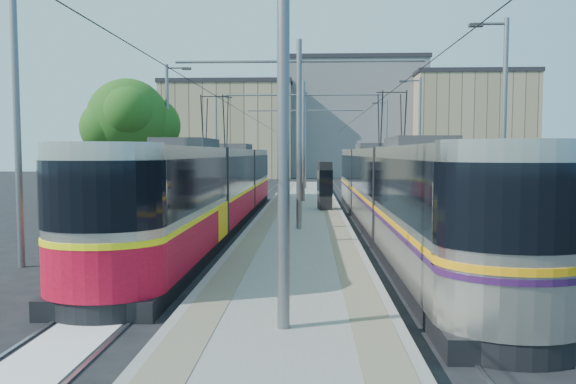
{
  "coord_description": "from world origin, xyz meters",
  "views": [
    {
      "loc": [
        0.43,
        -12.92,
        3.14
      ],
      "look_at": [
        -0.46,
        9.04,
        1.6
      ],
      "focal_mm": 35.0,
      "sensor_mm": 36.0,
      "label": 1
    }
  ],
  "objects": [
    {
      "name": "street_lamps",
      "position": [
        -0.0,
        21.0,
        4.18
      ],
      "size": [
        15.18,
        38.22,
        8.0
      ],
      "color": "slate",
      "rests_on": "ground"
    },
    {
      "name": "shelter",
      "position": [
        1.14,
        15.14,
        1.56
      ],
      "size": [
        0.77,
        1.15,
        2.4
      ],
      "rotation": [
        0.0,
        0.0,
        0.1
      ],
      "color": "black",
      "rests_on": "platform"
    },
    {
      "name": "building_centre",
      "position": [
        6.0,
        64.0,
        7.67
      ],
      "size": [
        18.36,
        14.28,
        15.32
      ],
      "color": "slate",
      "rests_on": "ground"
    },
    {
      "name": "tram_left",
      "position": [
        -3.6,
        10.69,
        1.71
      ],
      "size": [
        2.43,
        27.71,
        5.5
      ],
      "color": "black",
      "rests_on": "ground"
    },
    {
      "name": "ground",
      "position": [
        0.0,
        0.0,
        0.0
      ],
      "size": [
        160.0,
        160.0,
        0.0
      ],
      "primitive_type": "plane",
      "color": "black",
      "rests_on": "ground"
    },
    {
      "name": "building_left",
      "position": [
        -10.0,
        60.0,
        6.04
      ],
      "size": [
        16.32,
        12.24,
        12.05
      ],
      "color": "tan",
      "rests_on": "ground"
    },
    {
      "name": "platform",
      "position": [
        0.0,
        17.0,
        0.15
      ],
      "size": [
        4.0,
        50.0,
        0.3
      ],
      "primitive_type": "cube",
      "color": "gray",
      "rests_on": "ground"
    },
    {
      "name": "tactile_strip_left",
      "position": [
        -1.45,
        17.0,
        0.3
      ],
      "size": [
        0.7,
        50.0,
        0.01
      ],
      "primitive_type": "cube",
      "color": "gray",
      "rests_on": "platform"
    },
    {
      "name": "track_arrow",
      "position": [
        -3.6,
        -3.0,
        0.01
      ],
      "size": [
        1.2,
        5.0,
        0.01
      ],
      "primitive_type": "cube",
      "color": "silver",
      "rests_on": "ground"
    },
    {
      "name": "tactile_strip_right",
      "position": [
        1.45,
        17.0,
        0.3
      ],
      "size": [
        0.7,
        50.0,
        0.01
      ],
      "primitive_type": "cube",
      "color": "gray",
      "rests_on": "platform"
    },
    {
      "name": "catenary",
      "position": [
        0.0,
        14.15,
        4.52
      ],
      "size": [
        9.2,
        70.0,
        7.0
      ],
      "color": "slate",
      "rests_on": "platform"
    },
    {
      "name": "tram_right",
      "position": [
        3.6,
        9.34,
        1.86
      ],
      "size": [
        2.43,
        28.69,
        5.5
      ],
      "color": "black",
      "rests_on": "ground"
    },
    {
      "name": "rails",
      "position": [
        0.0,
        17.0,
        0.02
      ],
      "size": [
        8.71,
        70.0,
        0.03
      ],
      "color": "gray",
      "rests_on": "ground"
    },
    {
      "name": "tree",
      "position": [
        -9.38,
        18.1,
        4.88
      ],
      "size": [
        4.97,
        4.6,
        7.22
      ],
      "color": "#382314",
      "rests_on": "ground"
    },
    {
      "name": "building_right",
      "position": [
        20.0,
        58.0,
        6.48
      ],
      "size": [
        14.28,
        10.2,
        12.94
      ],
      "color": "tan",
      "rests_on": "ground"
    }
  ]
}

